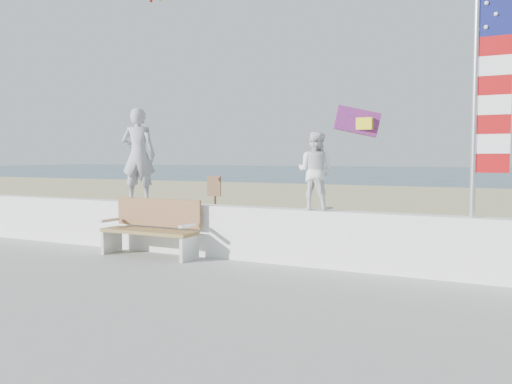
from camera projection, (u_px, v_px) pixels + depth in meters
ground at (184, 297)px, 7.44m from camera, size 220.00×220.00×0.00m
sand at (365, 223)px, 15.43m from camera, size 90.00×40.00×0.08m
seawall at (251, 233)px, 9.18m from camera, size 30.00×0.35×0.90m
adult at (138, 155)px, 10.18m from camera, size 0.74×0.61×1.76m
child at (315, 171)px, 8.58m from camera, size 0.63×0.51×1.24m
bench at (152, 227)px, 9.56m from camera, size 1.80×0.57×1.00m
flag at (485, 78)px, 7.38m from camera, size 0.50×0.08×3.50m
parafoil_kite at (358, 122)px, 9.86m from camera, size 0.87×0.53×0.59m
sign at (214, 205)px, 11.15m from camera, size 0.32×0.07×1.46m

